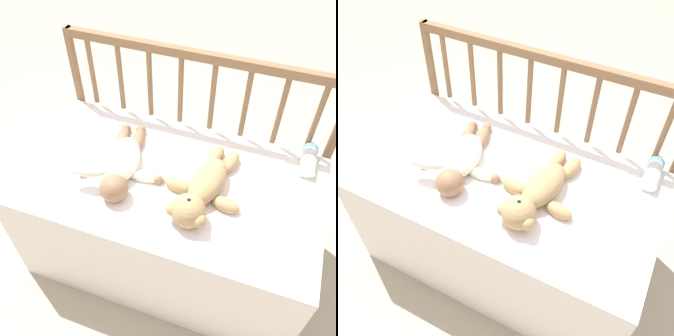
# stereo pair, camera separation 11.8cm
# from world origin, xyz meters

# --- Properties ---
(ground_plane) EXTENTS (12.00, 12.00, 0.00)m
(ground_plane) POSITION_xyz_m (0.00, 0.00, 0.00)
(ground_plane) COLOR tan
(crib_mattress) EXTENTS (1.14, 0.62, 0.53)m
(crib_mattress) POSITION_xyz_m (0.00, 0.00, 0.26)
(crib_mattress) COLOR white
(crib_mattress) RESTS_ON ground_plane
(crib_rail) EXTENTS (1.14, 0.04, 0.87)m
(crib_rail) POSITION_xyz_m (-0.00, 0.33, 0.61)
(crib_rail) COLOR brown
(crib_rail) RESTS_ON ground_plane
(blanket) EXTENTS (0.86, 0.55, 0.01)m
(blanket) POSITION_xyz_m (-0.03, -0.00, 0.53)
(blanket) COLOR white
(blanket) RESTS_ON crib_mattress
(teddy_bear) EXTENTS (0.29, 0.42, 0.12)m
(teddy_bear) POSITION_xyz_m (0.14, -0.04, 0.58)
(teddy_bear) COLOR tan
(teddy_bear) RESTS_ON crib_mattress
(baby) EXTENTS (0.33, 0.41, 0.11)m
(baby) POSITION_xyz_m (-0.18, -0.02, 0.57)
(baby) COLOR #EAEACC
(baby) RESTS_ON crib_mattress
(baby_bottle) EXTENTS (0.06, 0.17, 0.06)m
(baby_bottle) POSITION_xyz_m (0.48, 0.26, 0.56)
(baby_bottle) COLOR white
(baby_bottle) RESTS_ON crib_mattress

